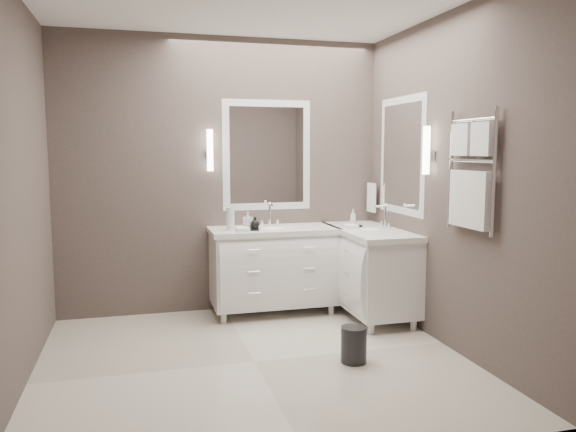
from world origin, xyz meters
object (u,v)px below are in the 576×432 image
object	(u,v)px
towel_ladder	(471,179)
waste_bin	(354,345)
vanity_back	(274,264)
vanity_right	(369,266)

from	to	relation	value
towel_ladder	waste_bin	world-z (taller)	towel_ladder
waste_bin	vanity_back	bearing A→B (deg)	100.92
waste_bin	towel_ladder	bearing A→B (deg)	-13.31
vanity_back	vanity_right	distance (m)	0.93
towel_ladder	waste_bin	bearing A→B (deg)	166.69
vanity_back	waste_bin	xyz separation A→B (m)	(0.28, -1.43, -0.35)
waste_bin	vanity_right	bearing A→B (deg)	61.53
vanity_back	towel_ladder	xyz separation A→B (m)	(1.10, -1.63, 0.91)
vanity_back	vanity_right	xyz separation A→B (m)	(0.88, -0.33, 0.00)
vanity_right	towel_ladder	size ratio (longest dim) A/B	1.38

